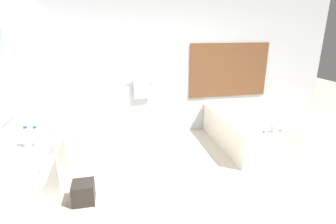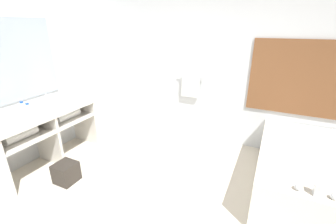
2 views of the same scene
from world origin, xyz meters
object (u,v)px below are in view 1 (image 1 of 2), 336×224
(water_bottle_1, at_px, (27,137))
(bathtub, at_px, (246,129))
(waste_bin, at_px, (84,192))
(water_bottle_2, at_px, (36,137))

(water_bottle_1, bearing_deg, bathtub, 19.74)
(water_bottle_1, height_order, waste_bin, water_bottle_1)
(bathtub, xyz_separation_m, water_bottle_1, (-3.36, -1.20, 0.65))
(water_bottle_2, relative_size, waste_bin, 0.86)
(water_bottle_2, xyz_separation_m, waste_bin, (0.43, 0.04, -0.82))
(bathtub, distance_m, water_bottle_1, 3.62)
(water_bottle_1, xyz_separation_m, waste_bin, (0.52, 0.05, -0.82))
(bathtub, height_order, water_bottle_2, water_bottle_2)
(water_bottle_2, bearing_deg, waste_bin, 5.64)
(water_bottle_2, bearing_deg, bathtub, 20.11)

